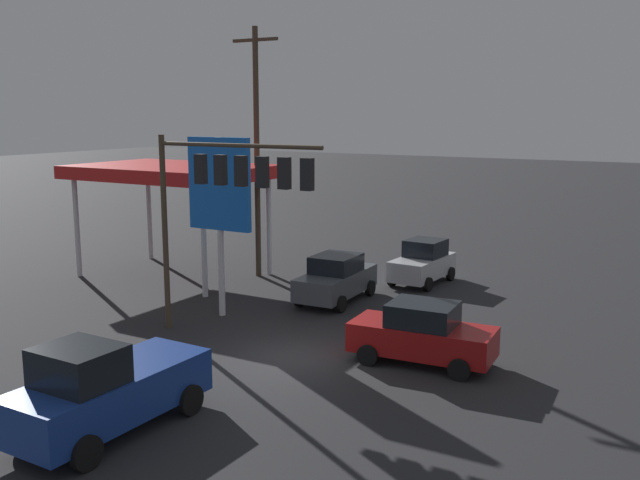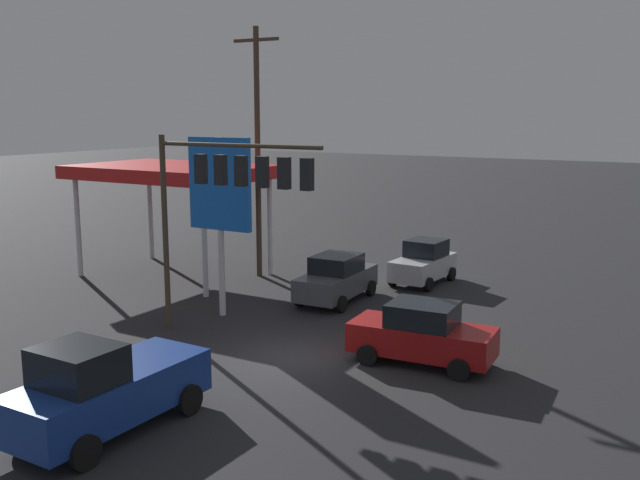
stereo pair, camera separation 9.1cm
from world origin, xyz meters
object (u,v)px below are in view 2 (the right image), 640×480
sedan_waiting (336,278)px  sedan_far (422,334)px  price_sign (220,190)px  utility_pole (258,148)px  pickup_parked (105,389)px  hatchback_crossing (424,263)px  traffic_signal_assembly (229,184)px

sedan_waiting → sedan_far: bearing=46.2°
price_sign → utility_pole: bearing=-66.9°
sedan_far → pickup_parked: bearing=56.4°
hatchback_crossing → pickup_parked: pickup_parked is taller
sedan_far → price_sign: bearing=-11.5°
utility_pole → pickup_parked: (-6.52, 15.70, -4.92)m
sedan_waiting → hatchback_crossing: (-1.90, -4.74, -0.00)m
utility_pole → pickup_parked: utility_pole is taller
utility_pole → sedan_waiting: utility_pole is taller
traffic_signal_assembly → price_sign: (2.18, -2.26, -0.54)m
pickup_parked → traffic_signal_assembly: bearing=-165.9°
utility_pole → hatchback_crossing: bearing=-160.5°
utility_pole → traffic_signal_assembly: bearing=119.7°
price_sign → hatchback_crossing: (-4.66, -8.75, -3.86)m
price_sign → sedan_far: bearing=172.5°
utility_pole → hatchback_crossing: utility_pole is taller
price_sign → sedan_waiting: bearing=-124.6°
price_sign → sedan_far: 9.54m
utility_pole → price_sign: bearing=113.1°
sedan_far → hatchback_crossing: (3.98, -9.89, -0.00)m
utility_pole → sedan_far: size_ratio=2.54×
hatchback_crossing → utility_pole: bearing=-67.3°
price_sign → pickup_parked: size_ratio=1.30×
utility_pole → price_sign: utility_pole is taller
hatchback_crossing → sedan_waiting: bearing=-18.6°
pickup_parked → sedan_waiting: bearing=-174.3°
sedan_far → hatchback_crossing: hatchback_crossing is taller
hatchback_crossing → traffic_signal_assembly: bearing=-9.5°
hatchback_crossing → price_sign: bearing=-24.9°
hatchback_crossing → sedan_far: bearing=25.1°
sedan_far → sedan_waiting: 7.81m
traffic_signal_assembly → pickup_parked: size_ratio=1.32×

